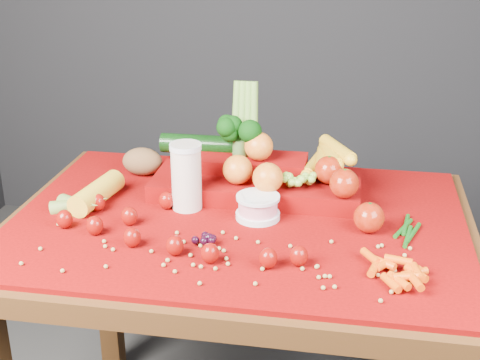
% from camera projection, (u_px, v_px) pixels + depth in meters
% --- Properties ---
extents(table, '(1.10, 0.80, 0.75)m').
position_uv_depth(table, '(239.00, 258.00, 1.61)').
color(table, '#3D250E').
rests_on(table, ground).
extents(red_cloth, '(1.05, 0.75, 0.01)m').
position_uv_depth(red_cloth, '(239.00, 220.00, 1.57)').
color(red_cloth, '#7B0404').
rests_on(red_cloth, table).
extents(milk_glass, '(0.08, 0.08, 0.16)m').
position_uv_depth(milk_glass, '(186.00, 174.00, 1.59)').
color(milk_glass, beige).
rests_on(milk_glass, red_cloth).
extents(yogurt_bowl, '(0.10, 0.10, 0.06)m').
position_uv_depth(yogurt_bowl, '(258.00, 206.00, 1.56)').
color(yogurt_bowl, silver).
rests_on(yogurt_bowl, red_cloth).
extents(strawberry_scatter, '(0.58, 0.28, 0.05)m').
position_uv_depth(strawberry_scatter, '(160.00, 229.00, 1.46)').
color(strawberry_scatter, '#7B0002').
rests_on(strawberry_scatter, red_cloth).
extents(dark_grape_cluster, '(0.06, 0.05, 0.03)m').
position_uv_depth(dark_grape_cluster, '(205.00, 239.00, 1.44)').
color(dark_grape_cluster, black).
rests_on(dark_grape_cluster, red_cloth).
extents(soybean_scatter, '(0.84, 0.24, 0.01)m').
position_uv_depth(soybean_scatter, '(222.00, 257.00, 1.39)').
color(soybean_scatter, '#A99348').
rests_on(soybean_scatter, red_cloth).
extents(corn_ear, '(0.21, 0.25, 0.06)m').
position_uv_depth(corn_ear, '(85.00, 200.00, 1.61)').
color(corn_ear, gold).
rests_on(corn_ear, red_cloth).
extents(potato, '(0.11, 0.08, 0.07)m').
position_uv_depth(potato, '(142.00, 161.00, 1.81)').
color(potato, brown).
rests_on(potato, red_cloth).
extents(baby_carrot_pile, '(0.17, 0.17, 0.03)m').
position_uv_depth(baby_carrot_pile, '(393.00, 269.00, 1.32)').
color(baby_carrot_pile, '#DA4907').
rests_on(baby_carrot_pile, red_cloth).
extents(green_bean_pile, '(0.14, 0.12, 0.01)m').
position_uv_depth(green_bean_pile, '(405.00, 230.00, 1.50)').
color(green_bean_pile, '#124E12').
rests_on(green_bean_pile, red_cloth).
extents(produce_mound, '(0.59, 0.36, 0.27)m').
position_uv_depth(produce_mound, '(265.00, 171.00, 1.69)').
color(produce_mound, '#7B0404').
rests_on(produce_mound, red_cloth).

